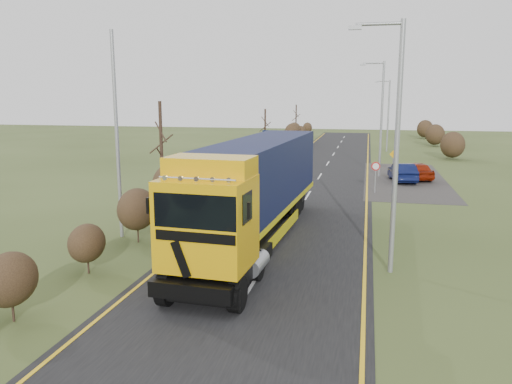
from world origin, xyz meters
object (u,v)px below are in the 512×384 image
object	(u,v)px
car_red_hatchback	(416,171)
car_blue_sedan	(402,173)
lorry	(255,185)
streetlight_near	(394,139)
speed_sign	(376,172)

from	to	relation	value
car_red_hatchback	car_blue_sedan	xyz separation A→B (m)	(-1.10, -1.27, 0.01)
lorry	car_red_hatchback	bearing A→B (deg)	69.23
car_blue_sedan	streetlight_near	xyz separation A→B (m)	(-1.76, -20.47, 4.16)
car_blue_sedan	lorry	bearing A→B (deg)	58.50
lorry	car_blue_sedan	distance (m)	19.26
car_blue_sedan	streetlight_near	size ratio (longest dim) A/B	0.47
car_blue_sedan	speed_sign	xyz separation A→B (m)	(-2.05, -5.03, 0.73)
car_red_hatchback	speed_sign	size ratio (longest dim) A/B	1.94
lorry	speed_sign	distance (m)	13.78
streetlight_near	speed_sign	size ratio (longest dim) A/B	4.27
speed_sign	lorry	bearing A→B (deg)	-112.57
streetlight_near	speed_sign	xyz separation A→B (m)	(-0.29, 15.44, -3.43)
lorry	car_red_hatchback	distance (m)	20.85
car_red_hatchback	speed_sign	bearing A→B (deg)	47.42
lorry	streetlight_near	size ratio (longest dim) A/B	1.83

